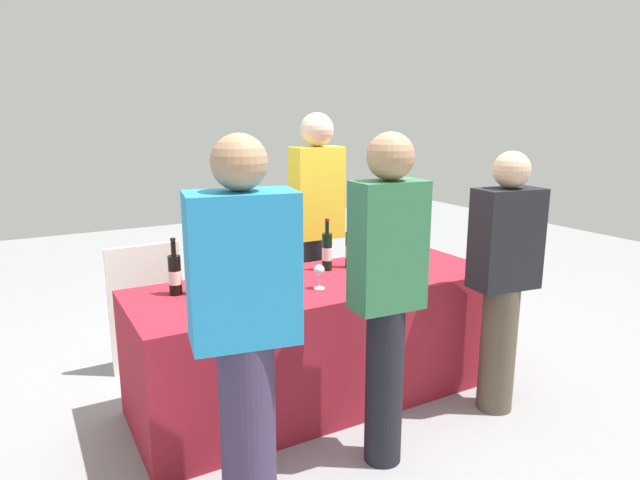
{
  "coord_description": "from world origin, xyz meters",
  "views": [
    {
      "loc": [
        -1.55,
        -2.75,
        1.72
      ],
      "look_at": [
        0.0,
        0.0,
        1.0
      ],
      "focal_mm": 30.83,
      "sensor_mm": 36.0,
      "label": 1
    }
  ],
  "objects_px": {
    "wine_bottle_2": "(219,265)",
    "guest_0": "(245,325)",
    "wine_bottle_3": "(255,265)",
    "wine_bottle_7": "(403,247)",
    "wine_glass_1": "(319,271)",
    "wine_bottle_6": "(350,249)",
    "wine_bottle_1": "(197,273)",
    "server_pouring": "(317,222)",
    "wine_glass_0": "(273,282)",
    "guest_2": "(503,275)",
    "menu_board": "(146,308)",
    "guest_1": "(387,287)",
    "wine_bottle_4": "(287,258)",
    "wine_bottle_5": "(327,251)",
    "wine_glass_4": "(424,253)",
    "wine_glass_3": "(398,259)",
    "wine_glass_2": "(388,261)",
    "wine_bottle_0": "(175,274)"
  },
  "relations": [
    {
      "from": "wine_glass_0",
      "to": "guest_2",
      "type": "height_order",
      "value": "guest_2"
    },
    {
      "from": "wine_glass_3",
      "to": "guest_0",
      "type": "relative_size",
      "value": 0.08
    },
    {
      "from": "wine_bottle_3",
      "to": "guest_1",
      "type": "distance_m",
      "value": 0.91
    },
    {
      "from": "wine_glass_2",
      "to": "guest_2",
      "type": "xyz_separation_m",
      "value": [
        0.44,
        -0.51,
        -0.02
      ]
    },
    {
      "from": "wine_bottle_3",
      "to": "menu_board",
      "type": "xyz_separation_m",
      "value": [
        -0.47,
        0.8,
        -0.43
      ]
    },
    {
      "from": "wine_bottle_1",
      "to": "server_pouring",
      "type": "relative_size",
      "value": 0.19
    },
    {
      "from": "guest_2",
      "to": "menu_board",
      "type": "height_order",
      "value": "guest_2"
    },
    {
      "from": "guest_0",
      "to": "guest_1",
      "type": "relative_size",
      "value": 1.0
    },
    {
      "from": "wine_bottle_7",
      "to": "wine_glass_0",
      "type": "bearing_deg",
      "value": -166.78
    },
    {
      "from": "wine_bottle_5",
      "to": "guest_1",
      "type": "distance_m",
      "value": 0.93
    },
    {
      "from": "wine_bottle_7",
      "to": "guest_1",
      "type": "height_order",
      "value": "guest_1"
    },
    {
      "from": "wine_bottle_7",
      "to": "wine_bottle_4",
      "type": "bearing_deg",
      "value": 175.11
    },
    {
      "from": "server_pouring",
      "to": "wine_bottle_3",
      "type": "bearing_deg",
      "value": 37.56
    },
    {
      "from": "menu_board",
      "to": "guest_2",
      "type": "bearing_deg",
      "value": -43.94
    },
    {
      "from": "wine_bottle_3",
      "to": "wine_bottle_7",
      "type": "relative_size",
      "value": 1.07
    },
    {
      "from": "wine_glass_2",
      "to": "server_pouring",
      "type": "distance_m",
      "value": 0.77
    },
    {
      "from": "wine_glass_0",
      "to": "guest_0",
      "type": "xyz_separation_m",
      "value": [
        -0.4,
        -0.61,
        0.04
      ]
    },
    {
      "from": "wine_glass_4",
      "to": "guest_0",
      "type": "distance_m",
      "value": 1.63
    },
    {
      "from": "wine_glass_4",
      "to": "wine_bottle_7",
      "type": "bearing_deg",
      "value": 94.77
    },
    {
      "from": "wine_bottle_3",
      "to": "guest_2",
      "type": "height_order",
      "value": "guest_2"
    },
    {
      "from": "wine_glass_1",
      "to": "wine_bottle_7",
      "type": "bearing_deg",
      "value": 16.07
    },
    {
      "from": "wine_bottle_3",
      "to": "wine_glass_1",
      "type": "xyz_separation_m",
      "value": [
        0.29,
        -0.25,
        -0.01
      ]
    },
    {
      "from": "wine_bottle_3",
      "to": "wine_glass_2",
      "type": "distance_m",
      "value": 0.82
    },
    {
      "from": "wine_bottle_0",
      "to": "wine_glass_2",
      "type": "relative_size",
      "value": 2.3
    },
    {
      "from": "wine_glass_0",
      "to": "wine_glass_4",
      "type": "distance_m",
      "value": 1.09
    },
    {
      "from": "wine_bottle_3",
      "to": "server_pouring",
      "type": "relative_size",
      "value": 0.19
    },
    {
      "from": "wine_bottle_4",
      "to": "wine_bottle_6",
      "type": "bearing_deg",
      "value": 0.06
    },
    {
      "from": "wine_bottle_1",
      "to": "wine_bottle_7",
      "type": "bearing_deg",
      "value": -0.94
    },
    {
      "from": "wine_bottle_7",
      "to": "guest_1",
      "type": "xyz_separation_m",
      "value": [
        -0.73,
        -0.82,
        0.06
      ]
    },
    {
      "from": "wine_bottle_4",
      "to": "wine_glass_3",
      "type": "distance_m",
      "value": 0.69
    },
    {
      "from": "wine_glass_2",
      "to": "server_pouring",
      "type": "bearing_deg",
      "value": 95.75
    },
    {
      "from": "wine_glass_1",
      "to": "guest_1",
      "type": "relative_size",
      "value": 0.09
    },
    {
      "from": "wine_glass_1",
      "to": "guest_1",
      "type": "distance_m",
      "value": 0.6
    },
    {
      "from": "wine_bottle_5",
      "to": "wine_bottle_7",
      "type": "relative_size",
      "value": 1.1
    },
    {
      "from": "guest_1",
      "to": "wine_glass_4",
      "type": "bearing_deg",
      "value": 43.49
    },
    {
      "from": "wine_glass_1",
      "to": "wine_bottle_2",
      "type": "bearing_deg",
      "value": 144.29
    },
    {
      "from": "wine_bottle_4",
      "to": "wine_glass_0",
      "type": "height_order",
      "value": "wine_bottle_4"
    },
    {
      "from": "wine_bottle_2",
      "to": "wine_bottle_6",
      "type": "relative_size",
      "value": 1.06
    },
    {
      "from": "guest_1",
      "to": "wine_bottle_6",
      "type": "bearing_deg",
      "value": 71.65
    },
    {
      "from": "wine_glass_3",
      "to": "wine_glass_4",
      "type": "bearing_deg",
      "value": 6.97
    },
    {
      "from": "wine_glass_1",
      "to": "wine_bottle_6",
      "type": "bearing_deg",
      "value": 36.41
    },
    {
      "from": "wine_bottle_2",
      "to": "guest_0",
      "type": "distance_m",
      "value": 1.0
    },
    {
      "from": "wine_bottle_5",
      "to": "wine_bottle_7",
      "type": "height_order",
      "value": "wine_bottle_5"
    },
    {
      "from": "wine_bottle_3",
      "to": "wine_bottle_4",
      "type": "distance_m",
      "value": 0.23
    },
    {
      "from": "wine_bottle_3",
      "to": "guest_0",
      "type": "xyz_separation_m",
      "value": [
        -0.42,
        -0.89,
        0.02
      ]
    },
    {
      "from": "server_pouring",
      "to": "guest_1",
      "type": "distance_m",
      "value": 1.41
    },
    {
      "from": "wine_glass_1",
      "to": "wine_glass_4",
      "type": "bearing_deg",
      "value": 2.1
    },
    {
      "from": "wine_bottle_6",
      "to": "guest_0",
      "type": "height_order",
      "value": "guest_0"
    },
    {
      "from": "wine_glass_1",
      "to": "wine_glass_4",
      "type": "height_order",
      "value": "wine_glass_4"
    },
    {
      "from": "wine_bottle_0",
      "to": "menu_board",
      "type": "xyz_separation_m",
      "value": [
        -0.02,
        0.75,
        -0.43
      ]
    }
  ]
}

